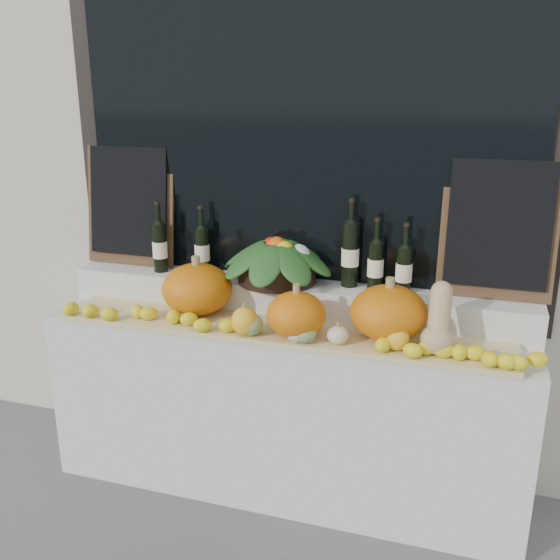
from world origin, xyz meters
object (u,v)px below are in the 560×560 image
Objects in this scene: butternut_squash at (439,323)px; wine_bottle_tall at (350,254)px; pumpkin_left at (197,289)px; pumpkin_right at (389,312)px; produce_bowl at (277,260)px.

butternut_squash is 0.58m from wine_bottle_tall.
pumpkin_left is 1.00× the size of pumpkin_right.
produce_bowl is at bearing -172.78° from wine_bottle_tall.
butternut_squash is (0.22, -0.08, 0.01)m from pumpkin_right.
wine_bottle_tall is (-0.44, 0.34, 0.17)m from butternut_squash.
pumpkin_left is 0.75m from wine_bottle_tall.
wine_bottle_tall reaches higher than butternut_squash.
wine_bottle_tall is (0.69, 0.23, 0.17)m from pumpkin_left.
produce_bowl reaches higher than pumpkin_right.
butternut_squash is 0.49× the size of produce_bowl.
produce_bowl is at bearing 159.34° from pumpkin_right.
butternut_squash is at bearing -19.37° from pumpkin_right.
pumpkin_right is 0.23m from butternut_squash.
pumpkin_left is 1.18× the size of butternut_squash.
wine_bottle_tall reaches higher than produce_bowl.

